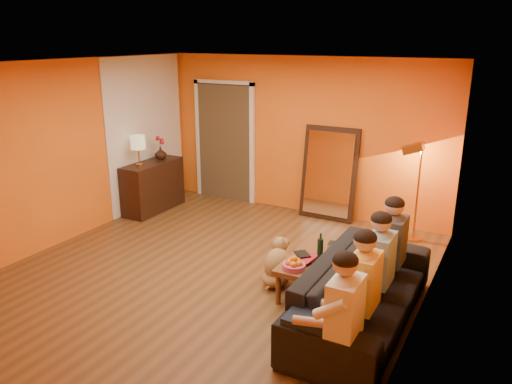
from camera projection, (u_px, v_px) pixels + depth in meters
The scene contains 27 objects.
room_shell at pixel (227, 168), 6.30m from camera, with size 5.00×5.50×2.60m.
white_accent at pixel (146, 133), 8.59m from camera, with size 0.02×1.90×2.58m, color white.
doorway_recess at pixel (228, 142), 9.12m from camera, with size 1.06×0.30×2.10m, color #3F2D19.
door_jamb_left at pixel (199, 140), 9.28m from camera, with size 0.08×0.06×2.20m, color white.
door_jamb_right at pixel (252, 146), 8.76m from camera, with size 0.08×0.06×2.20m, color white.
door_header at pixel (223, 82), 8.70m from camera, with size 1.22×0.06×0.08m, color white.
mirror_frame at pixel (329, 173), 8.11m from camera, with size 0.92×0.06×1.52m, color black.
mirror_glass at pixel (328, 174), 8.07m from camera, with size 0.78×0.02×1.36m, color white.
sideboard at pixel (153, 186), 8.58m from camera, with size 0.44×1.18×0.85m, color black.
table_lamp at pixel (139, 151), 8.12m from camera, with size 0.24×0.24×0.51m, color beige, non-canonical shape.
sofa at pixel (363, 292), 5.19m from camera, with size 0.94×2.40×0.70m, color black.
coffee_table at pixel (317, 272), 5.95m from camera, with size 0.62×1.22×0.42m, color brown, non-canonical shape.
floor_lamp at pixel (418, 194), 7.19m from camera, with size 0.30×0.24×1.44m, color #C08838, non-canonical shape.
dog at pixel (278, 262), 6.01m from camera, with size 0.32×0.50×0.59m, color olive, non-canonical shape.
person_far_left at pixel (344, 319), 4.22m from camera, with size 0.70×0.44×1.22m, color white, non-canonical shape.
person_mid_left at pixel (364, 291), 4.68m from camera, with size 0.70×0.44×1.22m, color #E5B54C, non-canonical shape.
person_mid_right at pixel (379, 268), 5.14m from camera, with size 0.70×0.44×1.22m, color #7EA0C3, non-canonical shape.
person_far_right at pixel (393, 249), 5.60m from camera, with size 0.70×0.44×1.22m, color #38383E, non-canonical shape.
fruit_bowl at pixel (294, 262), 5.53m from camera, with size 0.26×0.26×0.16m, color #C54579, non-canonical shape.
wine_bottle at pixel (320, 246), 5.77m from camera, with size 0.07×0.07×0.31m, color black.
tumbler at pixel (331, 250), 5.91m from camera, with size 0.10×0.10×0.09m, color #B27F3F.
laptop at pixel (342, 247), 6.09m from camera, with size 0.37×0.24×0.03m, color black.
book_lower at pixel (297, 258), 5.79m from camera, with size 0.19×0.26×0.02m, color black.
book_mid at pixel (298, 256), 5.79m from camera, with size 0.20×0.28×0.02m, color red.
book_upper at pixel (296, 255), 5.77m from camera, with size 0.15×0.20×0.02m, color black.
vase at pixel (161, 153), 8.63m from camera, with size 0.20×0.20×0.21m, color black.
flowers at pixel (160, 141), 8.56m from camera, with size 0.17×0.17×0.42m, color red, non-canonical shape.
Camera 1 is at (3.24, -4.82, 2.90)m, focal length 35.00 mm.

